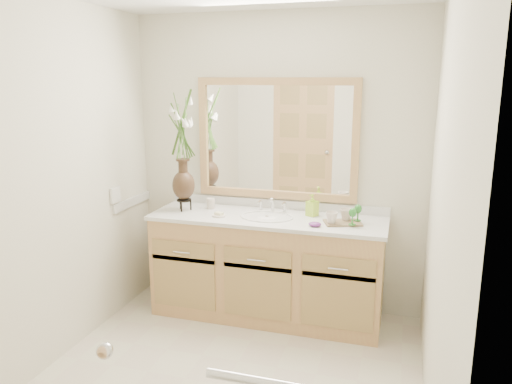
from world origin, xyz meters
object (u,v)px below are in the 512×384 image
(flower_vase, at_px, (182,137))
(tumbler, at_px, (211,203))
(soap_bottle, at_px, (312,206))
(tray, at_px, (343,223))

(flower_vase, height_order, tumbler, flower_vase)
(tumbler, bearing_deg, soap_bottle, 1.53)
(tumbler, relative_size, tray, 0.32)
(soap_bottle, relative_size, tray, 0.58)
(tumbler, distance_m, soap_bottle, 0.84)
(flower_vase, relative_size, tumbler, 10.23)
(flower_vase, relative_size, soap_bottle, 5.65)
(flower_vase, height_order, tray, flower_vase)
(flower_vase, xyz_separation_m, tumbler, (0.19, 0.11, -0.55))
(flower_vase, xyz_separation_m, soap_bottle, (1.03, 0.14, -0.52))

